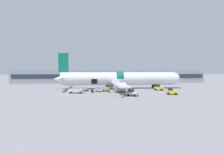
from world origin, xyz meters
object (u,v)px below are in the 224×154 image
baggage_cart_empty (76,91)px  baggage_cart_queued (83,89)px  suitcase_on_tarmac_upright (92,91)px  ground_crew_supervisor (109,89)px  ground_crew_driver (114,88)px  ground_crew_loader_b (106,87)px  baggage_cart_loading (102,89)px  baggage_tug_rear (132,93)px  baggage_tug_mid (159,88)px  baggage_tug_lead (172,92)px  airplane (118,79)px  ground_crew_loader_a (114,87)px  suitcase_on_tarmac_spare (93,91)px

baggage_cart_empty → baggage_cart_queued: bearing=70.9°
suitcase_on_tarmac_upright → ground_crew_supervisor: bearing=-17.2°
baggage_cart_queued → ground_crew_driver: bearing=-4.8°
ground_crew_driver → ground_crew_supervisor: size_ratio=0.98×
ground_crew_loader_b → suitcase_on_tarmac_upright: (-3.86, -4.13, -0.50)m
baggage_cart_loading → ground_crew_loader_b: 3.11m
baggage_tug_rear → ground_crew_driver: bearing=106.4°
baggage_tug_mid → ground_crew_loader_b: 14.99m
ground_crew_supervisor → suitcase_on_tarmac_upright: (-4.24, 1.31, -0.52)m
baggage_tug_lead → ground_crew_driver: 15.27m
airplane → baggage_cart_empty: bearing=-140.8°
ground_crew_loader_a → ground_crew_supervisor: (-1.84, -4.90, -0.03)m
baggage_cart_empty → ground_crew_supervisor: bearing=-0.5°
baggage_cart_empty → suitcase_on_tarmac_spare: (4.16, 0.24, -0.21)m
baggage_cart_loading → suitcase_on_tarmac_spare: baggage_cart_loading is taller
baggage_tug_rear → ground_crew_loader_b: bearing=113.2°
baggage_tug_mid → ground_crew_supervisor: (-14.58, -4.43, 0.12)m
ground_crew_loader_b → suitcase_on_tarmac_upright: 5.68m
ground_crew_loader_a → ground_crew_loader_b: 2.28m
baggage_tug_rear → ground_crew_driver: size_ratio=1.72×
ground_crew_supervisor → baggage_tug_lead: bearing=-18.7°
baggage_cart_loading → suitcase_on_tarmac_upright: baggage_cart_loading is taller
baggage_cart_queued → ground_crew_supervisor: 8.09m
baggage_cart_loading → ground_crew_driver: 3.54m
baggage_tug_mid → ground_crew_loader_b: (-14.95, 1.02, 0.10)m
airplane → ground_crew_driver: airplane is taller
baggage_cart_loading → ground_crew_supervisor: 3.11m
ground_crew_supervisor → baggage_cart_empty: bearing=179.5°
airplane → suitcase_on_tarmac_upright: 11.86m
baggage_tug_lead → ground_crew_loader_a: 15.68m
suitcase_on_tarmac_upright → baggage_cart_loading: bearing=26.9°
ground_crew_loader_a → ground_crew_supervisor: ground_crew_loader_a is taller
ground_crew_loader_b → baggage_tug_lead: bearing=-35.1°
ground_crew_supervisor → suitcase_on_tarmac_spare: 4.09m
baggage_tug_mid → suitcase_on_tarmac_spare: (-18.62, -4.11, -0.38)m
suitcase_on_tarmac_spare → baggage_tug_rear: bearing=-36.5°
ground_crew_loader_a → ground_crew_loader_b: ground_crew_loader_a is taller
baggage_cart_loading → ground_crew_driver: (3.28, 1.30, 0.23)m
airplane → baggage_cart_loading: (-5.31, -7.12, -2.41)m
baggage_tug_rear → baggage_cart_empty: size_ratio=0.62×
baggage_cart_loading → baggage_tug_mid: bearing=6.3°
baggage_cart_loading → airplane: bearing=53.3°
ground_crew_loader_b → ground_crew_driver: 2.52m
airplane → suitcase_on_tarmac_spare: airplane is taller
baggage_tug_lead → airplane: bearing=125.9°
airplane → ground_crew_supervisor: (-3.66, -9.74, -2.16)m
baggage_cart_queued → ground_crew_driver: (8.26, -0.70, 0.37)m
ground_crew_driver → airplane: bearing=70.8°
baggage_cart_empty → ground_crew_driver: (9.84, 3.85, 0.27)m
baggage_cart_empty → ground_crew_driver: 10.57m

